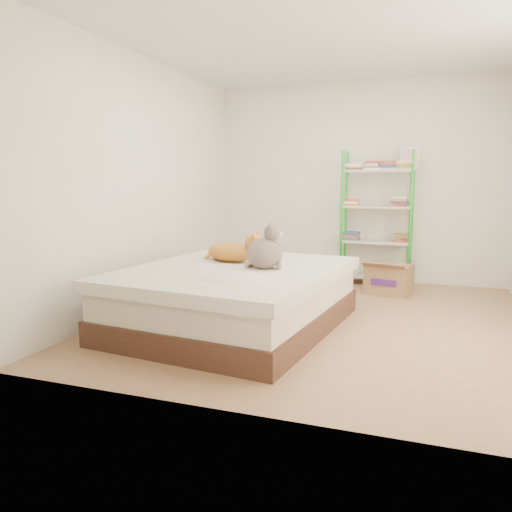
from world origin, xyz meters
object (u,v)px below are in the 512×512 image
at_px(bed, 235,297).
at_px(white_bin, 241,265).
at_px(grey_cat, 264,246).
at_px(shelf_unit, 377,216).
at_px(orange_cat, 231,250).
at_px(cardboard_box, 389,279).

distance_m(bed, white_bin, 2.32).
xyz_separation_m(grey_cat, shelf_unit, (0.73, 2.35, 0.13)).
bearing_deg(shelf_unit, orange_cat, -119.04).
distance_m(bed, cardboard_box, 2.23).
xyz_separation_m(bed, shelf_unit, (1.01, 2.38, 0.61)).
bearing_deg(orange_cat, white_bin, 113.58).
distance_m(orange_cat, white_bin, 2.06).
relative_size(bed, shelf_unit, 1.35).
bearing_deg(cardboard_box, bed, -110.77).
bearing_deg(white_bin, shelf_unit, 6.39).
relative_size(shelf_unit, cardboard_box, 3.07).
bearing_deg(white_bin, grey_cat, -63.79).
xyz_separation_m(grey_cat, white_bin, (-1.06, 2.15, -0.58)).
bearing_deg(bed, white_bin, 116.01).
relative_size(orange_cat, white_bin, 1.65).
bearing_deg(grey_cat, cardboard_box, -42.06).
xyz_separation_m(shelf_unit, cardboard_box, (0.21, -0.52, -0.71)).
bearing_deg(shelf_unit, cardboard_box, -67.83).
height_order(shelf_unit, white_bin, shelf_unit).
bearing_deg(grey_cat, shelf_unit, -32.11).
xyz_separation_m(orange_cat, white_bin, (-0.63, 1.89, -0.50)).
bearing_deg(white_bin, bed, -70.24).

